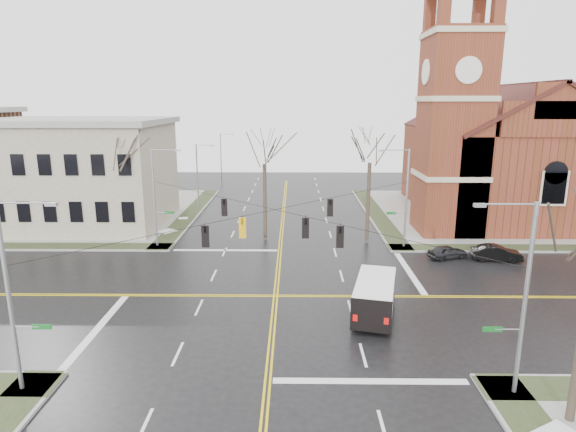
{
  "coord_description": "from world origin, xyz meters",
  "views": [
    {
      "loc": [
        1.24,
        -31.42,
        13.28
      ],
      "look_at": [
        0.8,
        6.0,
        4.32
      ],
      "focal_mm": 30.0,
      "sensor_mm": 36.0,
      "label": 1
    }
  ],
  "objects_px": {
    "parked_car_a": "(447,252)",
    "tree_nw_far": "(124,160)",
    "streetlight_north_a": "(198,174)",
    "parked_car_b": "(497,253)",
    "church": "(497,144)",
    "signal_pole_ne": "(405,195)",
    "tree_nw_near": "(264,159)",
    "streetlight_north_b": "(222,156)",
    "cargo_van": "(375,294)",
    "signal_pole_sw": "(12,293)",
    "signal_pole_se": "(522,295)",
    "tree_ne": "(370,157)",
    "signal_pole_nw": "(156,195)"
  },
  "relations": [
    {
      "from": "signal_pole_sw",
      "to": "streetlight_north_b",
      "type": "height_order",
      "value": "signal_pole_sw"
    },
    {
      "from": "streetlight_north_a",
      "to": "parked_car_a",
      "type": "xyz_separation_m",
      "value": [
        25.22,
        -19.55,
        -3.88
      ]
    },
    {
      "from": "streetlight_north_b",
      "to": "parked_car_a",
      "type": "bearing_deg",
      "value": -57.47
    },
    {
      "from": "signal_pole_nw",
      "to": "cargo_van",
      "type": "xyz_separation_m",
      "value": [
        17.76,
        -14.33,
        -3.58
      ]
    },
    {
      "from": "signal_pole_se",
      "to": "streetlight_north_a",
      "type": "bearing_deg",
      "value": 119.09
    },
    {
      "from": "streetlight_north_b",
      "to": "signal_pole_sw",
      "type": "bearing_deg",
      "value": -90.64
    },
    {
      "from": "cargo_van",
      "to": "tree_nw_far",
      "type": "relative_size",
      "value": 0.59
    },
    {
      "from": "parked_car_b",
      "to": "tree_nw_near",
      "type": "distance_m",
      "value": 22.3
    },
    {
      "from": "tree_nw_far",
      "to": "signal_pole_sw",
      "type": "bearing_deg",
      "value": -82.23
    },
    {
      "from": "streetlight_north_a",
      "to": "streetlight_north_b",
      "type": "relative_size",
      "value": 1.0
    },
    {
      "from": "church",
      "to": "cargo_van",
      "type": "distance_m",
      "value": 33.89
    },
    {
      "from": "streetlight_north_a",
      "to": "tree_nw_near",
      "type": "height_order",
      "value": "tree_nw_near"
    },
    {
      "from": "church",
      "to": "tree_nw_far",
      "type": "bearing_deg",
      "value": -164.25
    },
    {
      "from": "signal_pole_nw",
      "to": "parked_car_a",
      "type": "height_order",
      "value": "signal_pole_nw"
    },
    {
      "from": "signal_pole_ne",
      "to": "tree_ne",
      "type": "bearing_deg",
      "value": 148.59
    },
    {
      "from": "signal_pole_sw",
      "to": "cargo_van",
      "type": "bearing_deg",
      "value": 26.03
    },
    {
      "from": "parked_car_b",
      "to": "tree_nw_far",
      "type": "bearing_deg",
      "value": 88.1
    },
    {
      "from": "church",
      "to": "tree_nw_far",
      "type": "distance_m",
      "value": 41.06
    },
    {
      "from": "streetlight_north_a",
      "to": "streetlight_north_b",
      "type": "bearing_deg",
      "value": 90.0
    },
    {
      "from": "cargo_van",
      "to": "parked_car_b",
      "type": "height_order",
      "value": "cargo_van"
    },
    {
      "from": "church",
      "to": "parked_car_b",
      "type": "relative_size",
      "value": 6.72
    },
    {
      "from": "church",
      "to": "cargo_van",
      "type": "height_order",
      "value": "church"
    },
    {
      "from": "church",
      "to": "streetlight_north_b",
      "type": "relative_size",
      "value": 3.44
    },
    {
      "from": "parked_car_a",
      "to": "parked_car_b",
      "type": "xyz_separation_m",
      "value": [
        4.0,
        -0.59,
        0.09
      ]
    },
    {
      "from": "streetlight_north_a",
      "to": "tree_nw_near",
      "type": "relative_size",
      "value": 0.73
    },
    {
      "from": "streetlight_north_a",
      "to": "parked_car_a",
      "type": "bearing_deg",
      "value": -37.78
    },
    {
      "from": "signal_pole_nw",
      "to": "tree_nw_far",
      "type": "distance_m",
      "value": 5.0
    },
    {
      "from": "parked_car_a",
      "to": "tree_nw_near",
      "type": "distance_m",
      "value": 18.61
    },
    {
      "from": "signal_pole_ne",
      "to": "parked_car_b",
      "type": "height_order",
      "value": "signal_pole_ne"
    },
    {
      "from": "parked_car_a",
      "to": "parked_car_b",
      "type": "relative_size",
      "value": 0.84
    },
    {
      "from": "signal_pole_nw",
      "to": "streetlight_north_b",
      "type": "distance_m",
      "value": 36.51
    },
    {
      "from": "streetlight_north_b",
      "to": "parked_car_a",
      "type": "xyz_separation_m",
      "value": [
        25.22,
        -39.55,
        -3.88
      ]
    },
    {
      "from": "streetlight_north_a",
      "to": "parked_car_b",
      "type": "distance_m",
      "value": 35.69
    },
    {
      "from": "streetlight_north_b",
      "to": "parked_car_b",
      "type": "relative_size",
      "value": 1.96
    },
    {
      "from": "signal_pole_ne",
      "to": "tree_ne",
      "type": "xyz_separation_m",
      "value": [
        -3.0,
        1.83,
        3.24
      ]
    },
    {
      "from": "signal_pole_ne",
      "to": "tree_nw_far",
      "type": "distance_m",
      "value": 26.32
    },
    {
      "from": "church",
      "to": "streetlight_north_b",
      "type": "xyz_separation_m",
      "value": [
        -35.42,
        23.22,
        -3.97
      ]
    },
    {
      "from": "cargo_van",
      "to": "parked_car_b",
      "type": "distance_m",
      "value": 16.18
    },
    {
      "from": "parked_car_a",
      "to": "tree_nw_far",
      "type": "distance_m",
      "value": 30.66
    },
    {
      "from": "parked_car_b",
      "to": "tree_nw_far",
      "type": "height_order",
      "value": "tree_nw_far"
    },
    {
      "from": "signal_pole_ne",
      "to": "parked_car_b",
      "type": "relative_size",
      "value": 2.2
    },
    {
      "from": "cargo_van",
      "to": "signal_pole_se",
      "type": "bearing_deg",
      "value": -47.1
    },
    {
      "from": "signal_pole_se",
      "to": "streetlight_north_a",
      "type": "height_order",
      "value": "signal_pole_se"
    },
    {
      "from": "signal_pole_ne",
      "to": "tree_nw_far",
      "type": "relative_size",
      "value": 0.83
    },
    {
      "from": "signal_pole_se",
      "to": "tree_ne",
      "type": "bearing_deg",
      "value": 96.89
    },
    {
      "from": "signal_pole_se",
      "to": "parked_car_b",
      "type": "xyz_separation_m",
      "value": [
        7.25,
        19.36,
        -4.28
      ]
    },
    {
      "from": "signal_pole_sw",
      "to": "tree_nw_far",
      "type": "relative_size",
      "value": 0.83
    },
    {
      "from": "signal_pole_se",
      "to": "parked_car_b",
      "type": "relative_size",
      "value": 2.2
    },
    {
      "from": "signal_pole_sw",
      "to": "tree_nw_far",
      "type": "xyz_separation_m",
      "value": [
        -3.43,
        25.14,
        2.94
      ]
    },
    {
      "from": "streetlight_north_b",
      "to": "cargo_van",
      "type": "distance_m",
      "value": 53.71
    }
  ]
}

